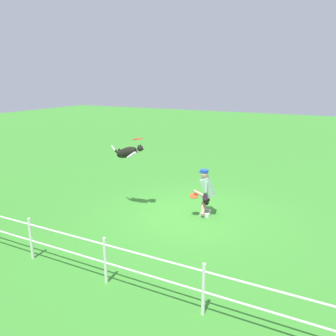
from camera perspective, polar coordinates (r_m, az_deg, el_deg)
ground_plane at (r=9.66m, az=3.25°, el=-7.82°), size 60.00×60.00×0.00m
person at (r=9.50m, az=6.36°, el=-3.80°), size 0.55×0.66×1.29m
dog at (r=9.70m, az=-6.64°, el=2.62°), size 1.09×0.31×0.51m
frisbee_flying at (r=9.47m, az=-5.06°, el=4.83°), size 0.39×0.39×0.08m
frisbee_held at (r=9.34m, az=4.32°, el=-4.64°), size 0.34×0.33×0.10m
fence at (r=6.58m, az=-10.41°, el=-14.30°), size 15.51×0.06×0.91m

